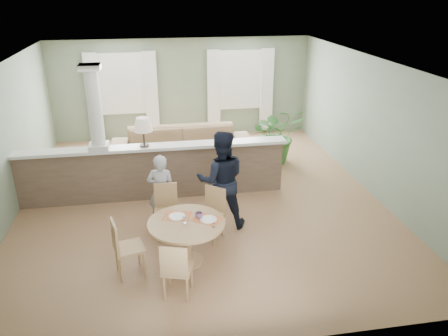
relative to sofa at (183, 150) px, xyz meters
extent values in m
plane|color=#A77E58|center=(0.22, -1.54, -0.47)|extent=(8.00, 8.00, 0.00)
cube|color=gray|center=(0.22, 2.46, 0.88)|extent=(7.00, 0.02, 2.70)
cube|color=gray|center=(-3.28, -1.54, 0.88)|extent=(0.02, 8.00, 2.70)
cube|color=gray|center=(3.72, -1.54, 0.88)|extent=(0.02, 8.00, 2.70)
cube|color=gray|center=(0.22, -5.54, 0.88)|extent=(7.00, 0.02, 2.70)
cube|color=white|center=(0.22, -1.54, 2.23)|extent=(7.00, 8.00, 0.02)
cube|color=white|center=(-1.38, 2.43, 1.08)|extent=(1.10, 0.02, 1.50)
cube|color=white|center=(-1.38, 2.41, 1.08)|extent=(1.22, 0.04, 1.62)
cube|color=white|center=(1.82, 2.43, 1.08)|extent=(1.10, 0.02, 1.50)
cube|color=white|center=(1.82, 2.41, 1.08)|extent=(1.22, 0.04, 1.62)
cube|color=white|center=(-2.13, 2.34, 0.78)|extent=(0.35, 0.10, 2.30)
cube|color=white|center=(-0.63, 2.34, 0.78)|extent=(0.35, 0.10, 2.30)
cube|color=white|center=(1.07, 2.34, 0.78)|extent=(0.35, 0.10, 2.30)
cube|color=white|center=(2.57, 2.34, 0.78)|extent=(0.35, 0.10, 2.30)
cube|color=#775D4C|center=(-0.68, -1.34, 0.05)|extent=(5.20, 0.22, 1.05)
cube|color=white|center=(-0.68, -1.34, 0.61)|extent=(5.32, 0.36, 0.06)
cube|color=white|center=(-1.68, -1.34, 0.69)|extent=(0.36, 0.36, 0.10)
cylinder|color=white|center=(-1.68, -1.34, 1.43)|extent=(0.26, 0.26, 1.39)
cube|color=white|center=(-1.68, -1.34, 2.18)|extent=(0.38, 0.38, 0.10)
cylinder|color=black|center=(-0.83, -1.34, 0.65)|extent=(0.18, 0.18, 0.03)
cylinder|color=black|center=(-0.83, -1.34, 0.81)|extent=(0.03, 0.03, 0.28)
cone|color=#F1E0C7|center=(-0.83, -1.34, 1.08)|extent=(0.36, 0.36, 0.26)
imported|color=#9C8655|center=(0.00, 0.00, 0.00)|extent=(3.25, 1.29, 0.95)
imported|color=#336E2C|center=(2.27, 0.14, 0.21)|extent=(1.25, 1.09, 1.37)
cylinder|color=tan|center=(-0.25, -3.70, -0.45)|extent=(0.49, 0.49, 0.04)
cylinder|color=tan|center=(-0.25, -3.70, -0.12)|extent=(0.13, 0.13, 0.63)
cylinder|color=tan|center=(-0.25, -3.70, 0.22)|extent=(1.17, 1.17, 0.04)
cube|color=#C3422C|center=(-0.37, -3.49, 0.24)|extent=(0.48, 0.40, 0.01)
cube|color=#C3422C|center=(0.08, -3.66, 0.24)|extent=(0.51, 0.49, 0.01)
cylinder|color=white|center=(-0.37, -3.52, 0.25)|extent=(0.26, 0.26, 0.01)
cylinder|color=white|center=(0.09, -3.69, 0.25)|extent=(0.26, 0.26, 0.01)
cylinder|color=white|center=(-0.27, -3.71, 0.29)|extent=(0.07, 0.07, 0.09)
cube|color=silver|center=(-0.44, -3.55, 0.26)|extent=(0.06, 0.17, 0.00)
cube|color=silver|center=(-0.54, -3.48, 0.24)|extent=(0.07, 0.20, 0.00)
cylinder|color=white|center=(0.14, -3.92, 0.27)|extent=(0.04, 0.04, 0.07)
cylinder|color=silver|center=(0.14, -3.92, 0.31)|extent=(0.04, 0.04, 0.01)
imported|color=#2652B1|center=(-0.05, -3.60, 0.28)|extent=(0.14, 0.14, 0.09)
cube|color=tan|center=(-0.51, -2.86, -0.03)|extent=(0.43, 0.43, 0.05)
cylinder|color=tan|center=(-0.69, -3.02, -0.26)|extent=(0.04, 0.04, 0.42)
cylinder|color=tan|center=(-0.36, -3.03, -0.26)|extent=(0.04, 0.04, 0.42)
cylinder|color=tan|center=(-0.67, -2.69, -0.26)|extent=(0.04, 0.04, 0.42)
cylinder|color=tan|center=(-0.34, -2.70, -0.26)|extent=(0.04, 0.04, 0.42)
cube|color=tan|center=(-0.51, -2.67, 0.21)|extent=(0.39, 0.05, 0.45)
cube|color=tan|center=(0.20, -3.08, -0.04)|extent=(0.56, 0.56, 0.05)
cylinder|color=tan|center=(-0.03, -3.10, -0.27)|extent=(0.04, 0.04, 0.41)
cylinder|color=tan|center=(0.23, -3.30, -0.27)|extent=(0.04, 0.04, 0.41)
cylinder|color=tan|center=(0.17, -2.85, -0.27)|extent=(0.04, 0.04, 0.41)
cylinder|color=tan|center=(0.43, -3.05, -0.27)|extent=(0.04, 0.04, 0.41)
cube|color=tan|center=(0.31, -2.93, 0.20)|extent=(0.32, 0.27, 0.44)
cube|color=tan|center=(-0.44, -4.43, -0.05)|extent=(0.49, 0.49, 0.05)
cylinder|color=tan|center=(-0.25, -4.33, -0.27)|extent=(0.04, 0.04, 0.40)
cylinder|color=tan|center=(-0.55, -4.24, -0.27)|extent=(0.04, 0.04, 0.40)
cylinder|color=tan|center=(-0.34, -4.63, -0.27)|extent=(0.04, 0.04, 0.40)
cylinder|color=tan|center=(-0.64, -4.54, -0.27)|extent=(0.04, 0.04, 0.40)
cube|color=tan|center=(-0.49, -4.60, 0.18)|extent=(0.37, 0.14, 0.43)
cube|color=tan|center=(-1.11, -3.85, -0.03)|extent=(0.50, 0.50, 0.05)
cylinder|color=tan|center=(-0.90, -3.97, -0.26)|extent=(0.04, 0.04, 0.42)
cylinder|color=tan|center=(-0.99, -3.64, -0.26)|extent=(0.04, 0.04, 0.42)
cylinder|color=tan|center=(-1.23, -4.05, -0.26)|extent=(0.04, 0.04, 0.42)
cylinder|color=tan|center=(-1.31, -3.73, -0.26)|extent=(0.04, 0.04, 0.42)
cube|color=tan|center=(-1.29, -3.89, 0.21)|extent=(0.13, 0.39, 0.45)
imported|color=#A4A4A9|center=(-0.57, -2.53, 0.21)|extent=(0.56, 0.43, 1.36)
imported|color=black|center=(0.45, -2.66, 0.41)|extent=(0.91, 0.74, 1.77)
camera|label=1|loc=(-0.65, -9.42, 3.53)|focal=35.00mm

